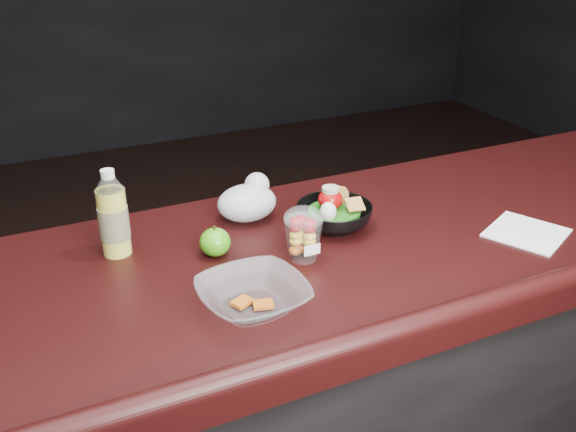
# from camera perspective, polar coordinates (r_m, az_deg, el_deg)

# --- Properties ---
(counter) EXTENTS (4.06, 0.71, 1.02)m
(counter) POSITION_cam_1_polar(r_m,az_deg,el_deg) (1.70, -0.62, -18.68)
(counter) COLOR black
(counter) RESTS_ON ground
(lemonade_bottle) EXTENTS (0.06, 0.06, 0.20)m
(lemonade_bottle) POSITION_cam_1_polar(r_m,az_deg,el_deg) (1.42, -15.25, -0.29)
(lemonade_bottle) COLOR yellow
(lemonade_bottle) RESTS_ON counter
(fruit_cup) EXTENTS (0.09, 0.09, 0.12)m
(fruit_cup) POSITION_cam_1_polar(r_m,az_deg,el_deg) (1.36, 1.37, -1.53)
(fruit_cup) COLOR white
(fruit_cup) RESTS_ON counter
(green_apple) EXTENTS (0.07, 0.07, 0.07)m
(green_apple) POSITION_cam_1_polar(r_m,az_deg,el_deg) (1.39, -6.51, -2.32)
(green_apple) COLOR #2F8D10
(green_apple) RESTS_ON counter
(plastic_bag) EXTENTS (0.14, 0.12, 0.11)m
(plastic_bag) POSITION_cam_1_polar(r_m,az_deg,el_deg) (1.54, -3.56, 1.39)
(plastic_bag) COLOR silver
(plastic_bag) RESTS_ON counter
(snack_bowl) EXTENTS (0.20, 0.20, 0.10)m
(snack_bowl) POSITION_cam_1_polar(r_m,az_deg,el_deg) (1.51, 4.08, 0.16)
(snack_bowl) COLOR black
(snack_bowl) RESTS_ON counter
(takeout_bowl) EXTENTS (0.22, 0.22, 0.05)m
(takeout_bowl) POSITION_cam_1_polar(r_m,az_deg,el_deg) (1.22, -3.12, -7.14)
(takeout_bowl) COLOR silver
(takeout_bowl) RESTS_ON counter
(paper_napkin) EXTENTS (0.21, 0.21, 0.00)m
(paper_napkin) POSITION_cam_1_polar(r_m,az_deg,el_deg) (1.59, 20.44, -1.40)
(paper_napkin) COLOR white
(paper_napkin) RESTS_ON counter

